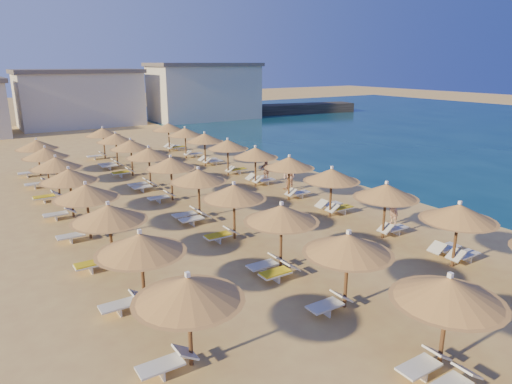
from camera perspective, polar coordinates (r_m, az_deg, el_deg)
ground at (r=21.91m, az=4.51°, el=-5.89°), size 220.00×220.00×0.00m
jetty at (r=75.29m, az=1.52°, el=10.25°), size 30.19×10.00×1.50m
hotel_blocks at (r=63.95m, az=-19.55°, el=11.02°), size 49.22×11.75×8.10m
parasol_row_east at (r=27.48m, az=4.18°, el=3.61°), size 3.06×40.69×2.82m
parasol_row_west at (r=24.42m, az=-7.22°, el=1.96°), size 3.06×40.69×2.82m
parasol_row_inland at (r=24.42m, az=-21.47°, el=0.97°), size 3.06×29.40×2.82m
loungers at (r=25.71m, az=-4.85°, el=-1.76°), size 14.83×39.15×0.66m
beachgoer_b at (r=29.83m, az=4.17°, el=1.95°), size 0.89×1.05×1.91m
beachgoer_a at (r=24.49m, az=16.88°, el=-1.90°), size 0.56×0.74×1.84m
beachgoer_c at (r=31.89m, az=1.23°, el=2.62°), size 0.83×1.00×1.60m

